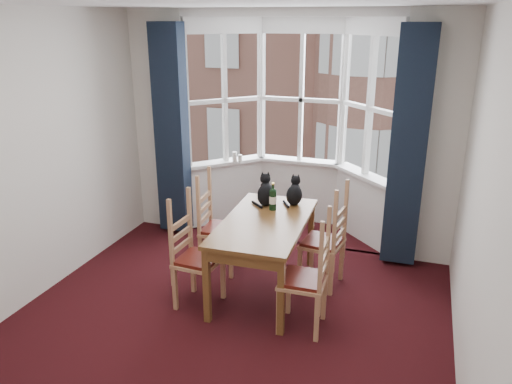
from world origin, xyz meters
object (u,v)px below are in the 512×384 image
at_px(dining_table, 265,229).
at_px(chair_right_near, 313,282).
at_px(chair_left_near, 190,259).
at_px(wine_bottle, 273,198).
at_px(candle_short, 240,158).
at_px(chair_right_far, 330,245).
at_px(cat_right, 294,193).
at_px(candle_tall, 235,157).
at_px(cat_left, 266,193).
at_px(chair_left_far, 213,229).

height_order(dining_table, chair_right_near, chair_right_near).
distance_m(dining_table, chair_left_near, 0.79).
bearing_deg(wine_bottle, dining_table, -88.12).
height_order(wine_bottle, candle_short, wine_bottle).
bearing_deg(chair_right_far, wine_bottle, 179.85).
height_order(chair_right_far, cat_right, cat_right).
distance_m(chair_left_near, chair_right_far, 1.45).
height_order(chair_left_near, candle_tall, candle_tall).
relative_size(chair_left_near, chair_right_far, 1.00).
xyz_separation_m(chair_right_near, wine_bottle, (-0.63, 0.82, 0.44)).
height_order(chair_right_near, chair_right_far, same).
xyz_separation_m(chair_left_near, candle_short, (-0.26, 2.09, 0.45)).
xyz_separation_m(wine_bottle, candle_short, (-0.86, 1.33, 0.01)).
relative_size(dining_table, chair_right_far, 1.65).
height_order(cat_right, candle_tall, cat_right).
relative_size(chair_right_near, candle_tall, 6.75).
distance_m(candle_tall, candle_short, 0.08).
distance_m(chair_left_near, wine_bottle, 1.07).
height_order(chair_left_near, cat_left, cat_left).
distance_m(cat_left, candle_tall, 1.43).
xyz_separation_m(dining_table, chair_right_far, (0.62, 0.31, -0.22)).
bearing_deg(dining_table, chair_right_near, -39.46).
height_order(chair_left_far, candle_short, candle_short).
bearing_deg(chair_left_far, chair_left_near, -83.80).
height_order(dining_table, cat_right, cat_right).
bearing_deg(chair_left_near, chair_right_near, -2.67).
height_order(chair_left_near, cat_right, cat_right).
bearing_deg(cat_left, chair_left_near, -118.75).
distance_m(chair_left_far, chair_right_near, 1.53).
xyz_separation_m(chair_right_near, candle_tall, (-1.56, 2.12, 0.47)).
bearing_deg(cat_left, chair_right_far, -9.82).
height_order(cat_left, wine_bottle, cat_left).
bearing_deg(dining_table, candle_short, 117.95).
xyz_separation_m(chair_left_far, candle_short, (-0.18, 1.36, 0.45)).
distance_m(cat_right, wine_bottle, 0.29).
xyz_separation_m(dining_table, chair_right_near, (0.62, -0.51, -0.22)).
bearing_deg(chair_right_near, chair_left_far, 148.74).
distance_m(chair_left_far, wine_bottle, 0.81).
bearing_deg(dining_table, candle_tall, 120.21).
relative_size(chair_right_far, cat_left, 2.59).
xyz_separation_m(chair_right_far, candle_short, (-1.49, 1.33, 0.45)).
relative_size(chair_right_near, cat_left, 2.59).
distance_m(chair_left_near, candle_short, 2.16).
bearing_deg(chair_right_far, chair_left_near, -148.34).
height_order(dining_table, wine_bottle, wine_bottle).
distance_m(dining_table, cat_left, 0.51).
height_order(wine_bottle, candle_tall, wine_bottle).
xyz_separation_m(candle_tall, candle_short, (0.07, 0.03, -0.02)).
relative_size(cat_right, wine_bottle, 1.11).
xyz_separation_m(chair_right_far, cat_left, (-0.74, 0.13, 0.45)).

